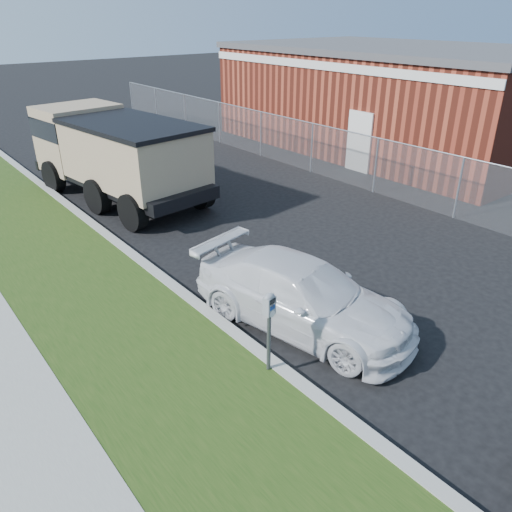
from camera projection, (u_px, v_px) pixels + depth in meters
ground at (337, 296)px, 10.59m from camera, size 120.00×120.00×0.00m
streetside at (38, 348)px, 8.86m from camera, size 6.12×50.00×0.15m
chainlink_fence at (312, 138)px, 18.31m from camera, size 0.06×30.06×30.00m
brick_building at (395, 95)px, 21.97m from camera, size 9.20×14.20×4.17m
parking_meter at (269, 316)px, 7.78m from camera, size 0.22×0.17×1.43m
white_wagon at (301, 294)px, 9.41m from camera, size 2.75×4.73×1.29m
dump_truck at (113, 151)px, 15.66m from camera, size 3.44×7.07×2.67m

